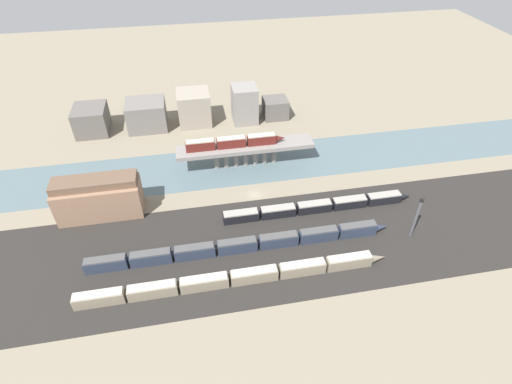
% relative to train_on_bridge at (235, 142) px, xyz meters
% --- Properties ---
extents(ground_plane, '(400.00, 400.00, 0.00)m').
position_rel_train_on_bridge_xyz_m(ground_plane, '(3.89, -18.42, -10.26)').
color(ground_plane, gray).
extents(railbed_yard, '(280.00, 42.00, 0.01)m').
position_rel_train_on_bridge_xyz_m(railbed_yard, '(3.89, -42.42, -10.25)').
color(railbed_yard, '#282623').
rests_on(railbed_yard, ground).
extents(river_water, '(320.00, 25.34, 0.01)m').
position_rel_train_on_bridge_xyz_m(river_water, '(3.89, 0.00, -10.25)').
color(river_water, slate).
rests_on(river_water, ground).
extents(bridge, '(50.17, 8.34, 8.39)m').
position_rel_train_on_bridge_xyz_m(bridge, '(3.89, -0.00, -3.80)').
color(bridge, gray).
rests_on(bridge, ground).
extents(train_on_bridge, '(36.17, 2.89, 3.81)m').
position_rel_train_on_bridge_xyz_m(train_on_bridge, '(0.00, 0.00, 0.00)').
color(train_on_bridge, '#5B1E19').
rests_on(train_on_bridge, bridge).
extents(train_yard_near, '(84.01, 2.84, 3.90)m').
position_rel_train_on_bridge_xyz_m(train_yard_near, '(-8.06, -54.28, -8.34)').
color(train_yard_near, gray).
rests_on(train_yard_near, ground).
extents(train_yard_mid, '(88.75, 2.87, 4.10)m').
position_rel_train_on_bridge_xyz_m(train_yard_mid, '(-4.44, -42.90, -8.24)').
color(train_yard_mid, '#2D384C').
rests_on(train_yard_mid, ground).
extents(train_yard_far, '(63.18, 3.20, 3.40)m').
position_rel_train_on_bridge_xyz_m(train_yard_far, '(22.80, -30.18, -8.59)').
color(train_yard_far, black).
rests_on(train_yard_far, ground).
extents(warehouse_building, '(25.90, 10.10, 13.74)m').
position_rel_train_on_bridge_xyz_m(warehouse_building, '(-45.86, -18.60, -3.72)').
color(warehouse_building, '#937056').
rests_on(warehouse_building, ground).
extents(signal_tower, '(1.00, 0.98, 14.56)m').
position_rel_train_on_bridge_xyz_m(signal_tower, '(46.88, -46.35, -3.13)').
color(signal_tower, '#4C4C51').
rests_on(signal_tower, ground).
extents(city_block_far_left, '(13.06, 14.79, 10.91)m').
position_rel_train_on_bridge_xyz_m(city_block_far_left, '(-55.22, 35.79, -4.80)').
color(city_block_far_left, '#605B56').
rests_on(city_block_far_left, ground).
extents(city_block_left, '(16.04, 14.08, 11.79)m').
position_rel_train_on_bridge_xyz_m(city_block_left, '(-32.60, 35.24, -4.36)').
color(city_block_left, slate).
rests_on(city_block_left, ground).
extents(city_block_center, '(13.58, 13.52, 14.10)m').
position_rel_train_on_bridge_xyz_m(city_block_center, '(-12.53, 35.70, -3.20)').
color(city_block_center, gray).
rests_on(city_block_center, ground).
extents(city_block_right, '(10.46, 10.91, 15.85)m').
position_rel_train_on_bridge_xyz_m(city_block_right, '(9.07, 33.19, -2.33)').
color(city_block_right, gray).
rests_on(city_block_right, ground).
extents(city_block_far_right, '(10.41, 9.98, 8.52)m').
position_rel_train_on_bridge_xyz_m(city_block_far_right, '(22.96, 34.29, -5.99)').
color(city_block_far_right, '#605B56').
rests_on(city_block_far_right, ground).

